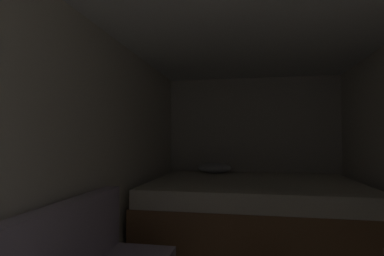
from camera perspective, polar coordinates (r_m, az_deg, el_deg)
The scene contains 4 objects.
wall_back at distance 4.67m, azimuth 11.23°, elevation -3.56°, with size 2.61×0.05×2.09m, color beige.
wall_left at distance 2.58m, azimuth -17.94°, elevation -4.75°, with size 0.05×4.75×2.09m, color beige.
ceiling_slab at distance 2.46m, azimuth 11.68°, elevation 20.61°, with size 2.61×4.75×0.05m, color white.
bed at distance 3.76m, azimuth 11.41°, elevation -14.75°, with size 2.39×1.86×0.82m.
Camera 1 is at (-0.05, -0.35, 1.17)m, focal length 28.44 mm.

